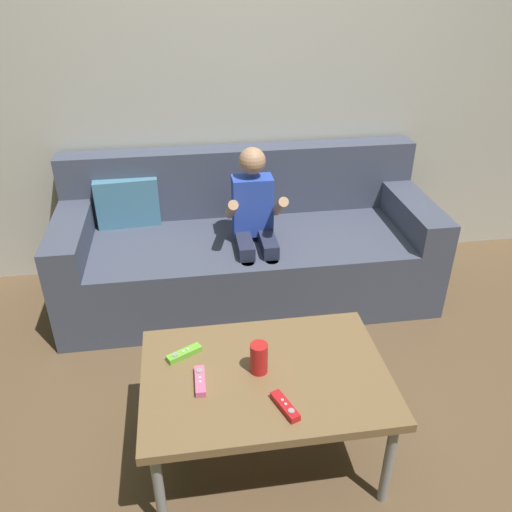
% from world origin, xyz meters
% --- Properties ---
extents(ground_plane, '(10.11, 10.11, 0.00)m').
position_xyz_m(ground_plane, '(0.00, 0.00, 0.00)').
color(ground_plane, brown).
extents(wall_back, '(5.05, 0.05, 2.50)m').
position_xyz_m(wall_back, '(0.00, 1.64, 1.25)').
color(wall_back, beige).
rests_on(wall_back, ground).
extents(couch, '(2.09, 0.80, 0.81)m').
position_xyz_m(couch, '(-0.05, 1.25, 0.29)').
color(couch, '#474C60').
rests_on(couch, ground).
extents(person_seated_on_couch, '(0.30, 0.37, 0.92)m').
position_xyz_m(person_seated_on_couch, '(-0.02, 1.07, 0.53)').
color(person_seated_on_couch, '#282D47').
rests_on(person_seated_on_couch, ground).
extents(coffee_table, '(0.91, 0.63, 0.44)m').
position_xyz_m(coffee_table, '(-0.13, 0.03, 0.40)').
color(coffee_table, brown).
rests_on(coffee_table, ground).
extents(game_remote_red_near_edge, '(0.08, 0.14, 0.03)m').
position_xyz_m(game_remote_red_near_edge, '(-0.09, -0.15, 0.45)').
color(game_remote_red_near_edge, red).
rests_on(game_remote_red_near_edge, coffee_table).
extents(game_remote_pink_center, '(0.04, 0.14, 0.03)m').
position_xyz_m(game_remote_pink_center, '(-0.37, 0.01, 0.45)').
color(game_remote_pink_center, pink).
rests_on(game_remote_pink_center, coffee_table).
extents(game_remote_lime_far_corner, '(0.14, 0.10, 0.03)m').
position_xyz_m(game_remote_lime_far_corner, '(-0.42, 0.17, 0.45)').
color(game_remote_lime_far_corner, '#72C638').
rests_on(game_remote_lime_far_corner, coffee_table).
extents(soda_can, '(0.07, 0.07, 0.12)m').
position_xyz_m(soda_can, '(-0.15, 0.04, 0.50)').
color(soda_can, red).
rests_on(soda_can, coffee_table).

